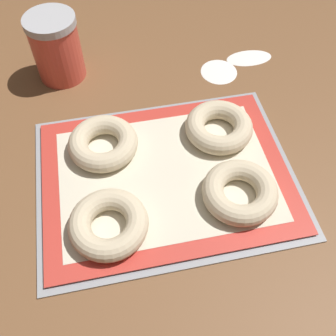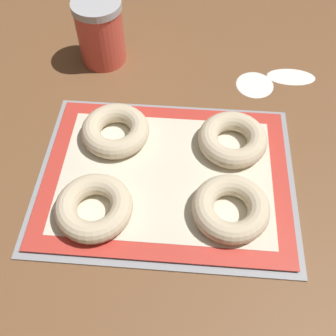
{
  "view_description": "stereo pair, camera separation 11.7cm",
  "coord_description": "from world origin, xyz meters",
  "views": [
    {
      "loc": [
        -0.08,
        -0.4,
        0.61
      ],
      "look_at": [
        0.0,
        0.01,
        0.03
      ],
      "focal_mm": 42.0,
      "sensor_mm": 36.0,
      "label": 1
    },
    {
      "loc": [
        0.04,
        -0.41,
        0.61
      ],
      "look_at": [
        0.0,
        0.01,
        0.03
      ],
      "focal_mm": 42.0,
      "sensor_mm": 36.0,
      "label": 2
    }
  ],
  "objects": [
    {
      "name": "bagel_back_right",
      "position": [
        0.12,
        0.09,
        0.03
      ],
      "size": [
        0.13,
        0.13,
        0.04
      ],
      "color": "beige",
      "rests_on": "baking_mat"
    },
    {
      "name": "flour_patch_far",
      "position": [
        0.18,
        0.28,
        0.0
      ],
      "size": [
        0.08,
        0.09,
        0.0
      ],
      "color": "white",
      "rests_on": "ground_plane"
    },
    {
      "name": "bagel_front_left",
      "position": [
        -0.12,
        -0.08,
        0.03
      ],
      "size": [
        0.13,
        0.13,
        0.04
      ],
      "color": "beige",
      "rests_on": "baking_mat"
    },
    {
      "name": "flour_canister",
      "position": [
        -0.18,
        0.34,
        0.07
      ],
      "size": [
        0.11,
        0.11,
        0.15
      ],
      "color": "#DB4C3D",
      "rests_on": "ground_plane"
    },
    {
      "name": "flour_patch_near",
      "position": [
        0.27,
        0.31,
        0.0
      ],
      "size": [
        0.11,
        0.06,
        0.0
      ],
      "color": "white",
      "rests_on": "ground_plane"
    },
    {
      "name": "baking_tray",
      "position": [
        0.0,
        0.01,
        0.0
      ],
      "size": [
        0.48,
        0.37,
        0.01
      ],
      "color": "#93969B",
      "rests_on": "ground_plane"
    },
    {
      "name": "bagel_front_right",
      "position": [
        0.12,
        -0.06,
        0.03
      ],
      "size": [
        0.13,
        0.13,
        0.04
      ],
      "color": "beige",
      "rests_on": "baking_mat"
    },
    {
      "name": "ground_plane",
      "position": [
        0.0,
        0.0,
        0.0
      ],
      "size": [
        2.8,
        2.8,
        0.0
      ],
      "primitive_type": "plane",
      "color": "brown"
    },
    {
      "name": "baking_mat",
      "position": [
        0.0,
        0.01,
        0.01
      ],
      "size": [
        0.45,
        0.34,
        0.0
      ],
      "color": "red",
      "rests_on": "baking_tray"
    },
    {
      "name": "bagel_back_left",
      "position": [
        -0.11,
        0.09,
        0.03
      ],
      "size": [
        0.13,
        0.13,
        0.04
      ],
      "color": "beige",
      "rests_on": "baking_mat"
    }
  ]
}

